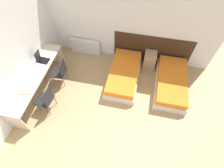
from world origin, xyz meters
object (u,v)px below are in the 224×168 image
(bed_near_window, at_px, (124,74))
(bed_near_door, at_px, (171,82))
(chair_near_notebook, at_px, (46,99))
(laptop, at_px, (41,59))
(chair_near_laptop, at_px, (60,71))
(nightstand, at_px, (150,60))

(bed_near_window, height_order, bed_near_door, same)
(chair_near_notebook, height_order, laptop, laptop)
(chair_near_laptop, height_order, laptop, laptop)
(laptop, bearing_deg, bed_near_door, 9.23)
(chair_near_notebook, bearing_deg, chair_near_laptop, 95.28)
(bed_near_window, distance_m, chair_near_laptop, 1.98)
(bed_near_window, height_order, nightstand, nightstand)
(laptop, bearing_deg, bed_near_window, 13.40)
(bed_near_window, bearing_deg, chair_near_laptop, -164.37)
(bed_near_door, xyz_separation_m, chair_near_notebook, (-3.37, -1.53, 0.29))
(nightstand, height_order, chair_near_notebook, chair_near_notebook)
(nightstand, bearing_deg, bed_near_window, -134.98)
(chair_near_laptop, bearing_deg, nightstand, 22.31)
(nightstand, xyz_separation_m, laptop, (-3.13, -1.21, 0.57))
(chair_near_laptop, bearing_deg, bed_near_window, 12.14)
(bed_near_door, xyz_separation_m, laptop, (-3.87, -0.47, 0.65))
(bed_near_window, xyz_separation_m, nightstand, (0.74, 0.74, 0.08))
(bed_near_door, xyz_separation_m, chair_near_laptop, (-3.37, -0.53, 0.29))
(bed_near_door, relative_size, nightstand, 3.44)
(bed_near_door, bearing_deg, chair_near_laptop, -171.10)
(chair_near_laptop, distance_m, chair_near_notebook, 1.00)
(bed_near_window, height_order, laptop, laptop)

